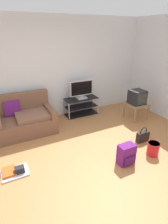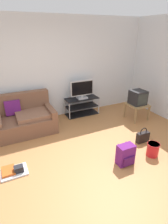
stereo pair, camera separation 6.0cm
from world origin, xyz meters
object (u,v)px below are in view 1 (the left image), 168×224
Objects in this scene: backpack at (126,154)px; handbag at (143,136)px; floor_tray at (14,172)px; tv_stand at (81,106)px; couch at (9,122)px; flat_tv at (81,90)px; crt_tv at (137,97)px; side_table at (136,106)px; cleaning_bucket at (153,148)px.

backpack is 1.11× the size of handbag.
handbag is (0.81, 0.42, -0.07)m from backpack.
backpack is 0.88× the size of floor_tray.
tv_stand is 2.05m from handbag.
couch is 3.00× the size of flat_tv.
crt_tv reaches higher than handbag.
handbag is 2.75m from floor_tray.
couch is 2.06m from tv_stand.
flat_tv reaches higher than side_table.
tv_stand is at bearing 142.60° from side_table.
floor_tray is (-1.93, 0.66, -0.16)m from backpack.
flat_tv is at bearing 143.73° from crt_tv.
backpack is at bearing -18.84° from floor_tray.
crt_tv is (-0.00, 0.02, 0.26)m from side_table.
flat_tv reaches higher than cleaning_bucket.
floor_tray is at bearing -141.32° from tv_stand.
couch reaches higher than side_table.
side_table reaches higher than cleaning_bucket.
crt_tv is 0.86× the size of floor_tray.
flat_tv is 2.52m from cleaning_bucket.
couch is 5.42× the size of crt_tv.
crt_tv reaches higher than floor_tray.
tv_stand is at bearing 99.85° from cleaning_bucket.
floor_tray is (-2.57, 0.70, -0.11)m from cleaning_bucket.
cleaning_bucket is at bearing -15.21° from floor_tray.
tv_stand is 2.46m from cleaning_bucket.
side_table is 1.45× the size of handbag.
couch is 5.85× the size of handbag.
floor_tray is (-3.41, -0.78, -0.60)m from crt_tv.
side_table is 2.06m from backpack.
floor_tray is at bearing -141.68° from flat_tv.
floor_tray is (-0.11, -1.48, -0.28)m from couch.
tv_stand is 2.14× the size of floor_tray.
side_table is 1.15× the size of floor_tray.
crt_tv is at bearing 60.47° from cleaning_bucket.
side_table reaches higher than floor_tray.
tv_stand is at bearing 90.00° from flat_tv.
flat_tv is 1.95× the size of handbag.
tv_stand is (2.04, 0.25, -0.06)m from couch.
side_table reaches higher than handbag.
backpack is at bearing -135.97° from crt_tv.
tv_stand is at bearing 106.66° from handbag.
handbag is at bearing -73.34° from tv_stand.
side_table is at bearing -36.75° from flat_tv.
cleaning_bucket is 0.60× the size of floor_tray.
couch is at bearing 168.06° from crt_tv.
tv_stand is 0.52m from flat_tv.
crt_tv is at bearing -11.94° from couch.
couch is 4.03× the size of side_table.
handbag is (0.59, -1.96, -0.13)m from tv_stand.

